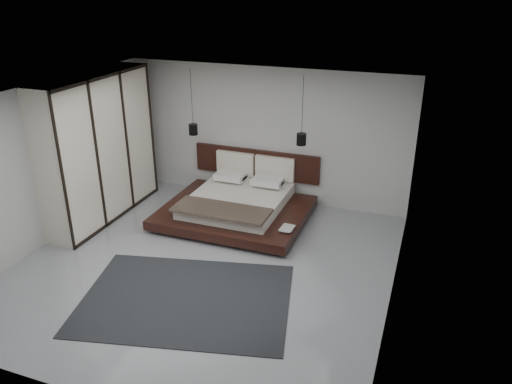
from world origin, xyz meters
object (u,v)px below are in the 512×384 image
at_px(lattice_screen, 128,133).
at_px(pendant_left, 193,129).
at_px(rug, 186,299).
at_px(pendant_right, 301,139).
at_px(bed, 238,204).
at_px(wardrobe, 98,148).

relative_size(lattice_screen, pendant_left, 1.94).
bearing_deg(lattice_screen, rug, -47.49).
bearing_deg(pendant_right, pendant_left, 180.00).
bearing_deg(bed, rug, -83.56).
xyz_separation_m(pendant_right, wardrobe, (-3.66, -1.25, -0.21)).
relative_size(pendant_right, rug, 0.43).
relative_size(pendant_left, pendant_right, 1.03).
bearing_deg(pendant_left, wardrobe, -138.21).
bearing_deg(rug, wardrobe, 144.64).
distance_m(lattice_screen, rug, 4.77).
xyz_separation_m(pendant_right, rug, (-0.81, -3.27, -1.60)).
bearing_deg(lattice_screen, pendant_left, -3.81).
bearing_deg(pendant_right, rug, -103.90).
height_order(bed, rug, bed).
bearing_deg(wardrobe, lattice_screen, 100.47).
distance_m(bed, rug, 2.87).
bearing_deg(pendant_left, rug, -66.09).
xyz_separation_m(pendant_left, rug, (1.45, -3.27, -1.57)).
relative_size(pendant_right, wardrobe, 0.46).
bearing_deg(bed, pendant_left, 159.11).
relative_size(lattice_screen, wardrobe, 0.91).
xyz_separation_m(bed, pendant_right, (1.13, 0.43, 1.32)).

